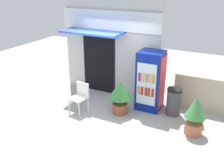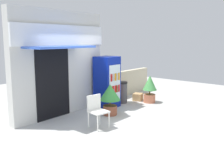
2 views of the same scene
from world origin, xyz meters
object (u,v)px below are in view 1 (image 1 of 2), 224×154
(drink_cooler, at_px, (150,81))
(cardboard_box, at_px, (195,119))
(plastic_chair, at_px, (80,95))
(potted_plant_near_shop, at_px, (120,94))
(potted_plant_curbside, at_px, (195,113))
(trash_bin, at_px, (174,102))

(drink_cooler, bearing_deg, cardboard_box, -13.45)
(plastic_chair, bearing_deg, potted_plant_near_shop, 22.04)
(potted_plant_near_shop, xyz_separation_m, potted_plant_curbside, (2.10, -0.15, -0.02))
(drink_cooler, bearing_deg, potted_plant_near_shop, -134.23)
(plastic_chair, bearing_deg, cardboard_box, 13.78)
(potted_plant_curbside, relative_size, cardboard_box, 2.95)
(potted_plant_curbside, bearing_deg, trash_bin, 132.70)
(potted_plant_near_shop, bearing_deg, drink_cooler, 45.77)
(drink_cooler, xyz_separation_m, cardboard_box, (1.41, -0.34, -0.74))
(drink_cooler, relative_size, potted_plant_near_shop, 1.81)
(cardboard_box, bearing_deg, potted_plant_near_shop, -170.73)
(cardboard_box, bearing_deg, plastic_chair, -166.22)
(potted_plant_curbside, bearing_deg, cardboard_box, 94.02)
(potted_plant_near_shop, height_order, trash_bin, potted_plant_near_shop)
(drink_cooler, distance_m, trash_bin, 0.88)
(plastic_chair, relative_size, trash_bin, 1.09)
(drink_cooler, xyz_separation_m, potted_plant_curbside, (1.44, -0.83, -0.30))
(plastic_chair, relative_size, cardboard_box, 2.50)
(trash_bin, height_order, cardboard_box, trash_bin)
(potted_plant_curbside, height_order, trash_bin, potted_plant_curbside)
(potted_plant_near_shop, distance_m, cardboard_box, 2.14)
(trash_bin, xyz_separation_m, cardboard_box, (0.67, -0.27, -0.26))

